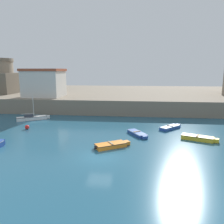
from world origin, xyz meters
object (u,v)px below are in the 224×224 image
sailboat_white_2 (32,118)px  harbor_shed_near_wharf (44,83)px  dinghy_orange_0 (112,145)px  dinghy_blue_4 (137,133)px  dinghy_yellow_1 (198,138)px  dinghy_blue_5 (170,127)px  mooring_buoy (27,127)px

sailboat_white_2 → harbor_shed_near_wharf: (-1.66, 9.78, 5.50)m
dinghy_orange_0 → dinghy_blue_4: bearing=60.0°
dinghy_orange_0 → harbor_shed_near_wharf: 28.27m
dinghy_yellow_1 → harbor_shed_near_wharf: bearing=146.2°
sailboat_white_2 → dinghy_orange_0: bearing=-38.6°
dinghy_yellow_1 → dinghy_blue_5: 5.64m
sailboat_white_2 → dinghy_blue_5: 23.27m
dinghy_orange_0 → dinghy_blue_4: (2.90, 5.02, -0.03)m
dinghy_orange_0 → mooring_buoy: mooring_buoy is taller
dinghy_yellow_1 → sailboat_white_2: (-25.64, 8.50, 0.10)m
dinghy_orange_0 → harbor_shed_near_wharf: harbor_shed_near_wharf is taller
dinghy_blue_4 → dinghy_blue_5: bearing=36.8°
dinghy_blue_4 → dinghy_blue_5: (4.85, 3.63, 0.02)m
dinghy_blue_4 → dinghy_yellow_1: bearing=-10.3°
dinghy_yellow_1 → harbor_shed_near_wharf: (-27.31, 18.29, 5.60)m
dinghy_yellow_1 → mooring_buoy: size_ratio=6.84×
dinghy_blue_4 → harbor_shed_near_wharf: (-19.82, 16.93, 5.65)m
dinghy_yellow_1 → dinghy_blue_5: bearing=117.9°
dinghy_orange_0 → mooring_buoy: (-13.16, 6.24, 0.05)m
mooring_buoy → harbor_shed_near_wharf: 17.08m
dinghy_orange_0 → dinghy_blue_4: dinghy_orange_0 is taller
dinghy_blue_4 → dinghy_blue_5: size_ratio=1.07×
dinghy_blue_4 → sailboat_white_2: bearing=158.5°
dinghy_orange_0 → dinghy_yellow_1: size_ratio=0.92×
dinghy_blue_4 → harbor_shed_near_wharf: bearing=139.5°
mooring_buoy → dinghy_blue_5: bearing=6.6°
dinghy_blue_5 → harbor_shed_near_wharf: (-24.67, 13.30, 5.63)m
dinghy_blue_4 → dinghy_orange_0: bearing=-120.0°
dinghy_orange_0 → harbor_shed_near_wharf: bearing=127.6°
dinghy_yellow_1 → mooring_buoy: (-23.55, 2.58, 0.02)m
sailboat_white_2 → dinghy_blue_4: 19.51m
harbor_shed_near_wharf → dinghy_blue_4: bearing=-40.5°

